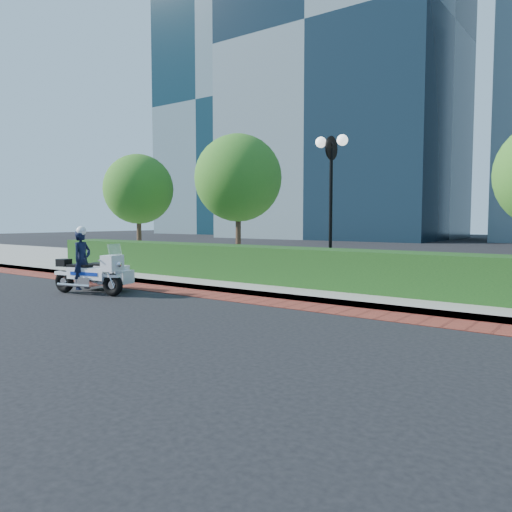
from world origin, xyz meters
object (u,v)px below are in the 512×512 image
Objects in this scene: tree_b at (238,178)px; police_motorcycle at (93,270)px; lamppost at (331,184)px; tree_a at (138,189)px.

police_motorcycle is at bearing -87.43° from tree_b.
police_motorcycle is (0.29, -6.51, -2.83)m from tree_b.
lamppost is 4.71m from tree_b.
lamppost reaches higher than police_motorcycle.
tree_a is 9.10m from police_motorcycle.
tree_b is 2.27× the size of police_motorcycle.
tree_b is (5.50, 0.00, 0.21)m from tree_a.
tree_a is at bearing 180.00° from tree_b.
tree_b is 7.10m from police_motorcycle.
tree_b is at bearing 163.89° from lamppost.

